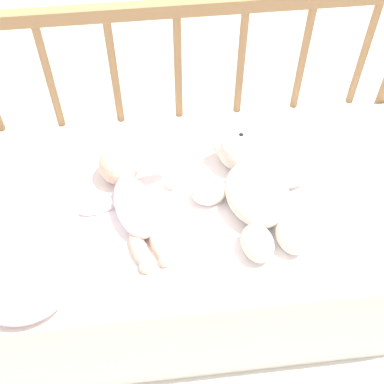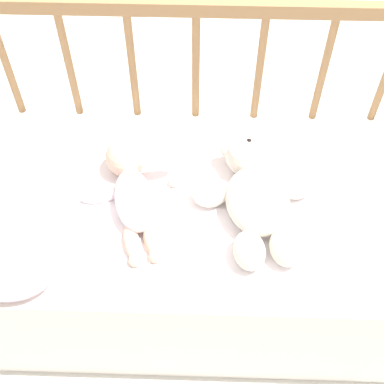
% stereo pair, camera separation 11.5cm
% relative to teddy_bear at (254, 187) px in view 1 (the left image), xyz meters
% --- Properties ---
extents(ground_plane, '(12.00, 12.00, 0.00)m').
position_rel_teddy_bear_xyz_m(ground_plane, '(-0.16, -0.00, -0.48)').
color(ground_plane, silver).
extents(crib_mattress, '(1.28, 0.61, 0.43)m').
position_rel_teddy_bear_xyz_m(crib_mattress, '(-0.16, -0.00, -0.26)').
color(crib_mattress, white).
rests_on(crib_mattress, ground_plane).
extents(crib_rail, '(1.28, 0.04, 0.81)m').
position_rel_teddy_bear_xyz_m(crib_rail, '(-0.16, 0.33, 0.09)').
color(crib_rail, '#997047').
rests_on(crib_rail, ground_plane).
extents(blanket, '(0.78, 0.48, 0.01)m').
position_rel_teddy_bear_xyz_m(blanket, '(-0.15, -0.02, -0.05)').
color(blanket, white).
rests_on(blanket, crib_mattress).
extents(teddy_bear, '(0.32, 0.39, 0.12)m').
position_rel_teddy_bear_xyz_m(teddy_bear, '(0.00, 0.00, 0.00)').
color(teddy_bear, silver).
rests_on(teddy_bear, crib_mattress).
extents(baby, '(0.26, 0.36, 0.11)m').
position_rel_teddy_bear_xyz_m(baby, '(-0.32, 0.02, -0.01)').
color(baby, white).
rests_on(baby, crib_mattress).
extents(small_pillow, '(0.20, 0.16, 0.06)m').
position_rel_teddy_bear_xyz_m(small_pillow, '(-0.57, -0.22, -0.02)').
color(small_pillow, silver).
rests_on(small_pillow, crib_mattress).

